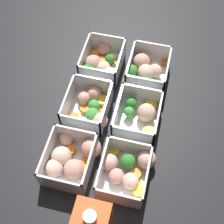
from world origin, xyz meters
TOP-DOWN VIEW (x-y plane):
  - ground_plane at (0.00, 0.00)m, footprint 4.00×4.00m
  - container_near_left at (-0.15, -0.07)m, footprint 0.15×0.12m
  - container_near_center at (-0.00, -0.06)m, footprint 0.14×0.13m
  - container_near_right at (0.16, -0.07)m, footprint 0.15×0.13m
  - container_far_left at (-0.16, 0.06)m, footprint 0.16×0.12m
  - container_far_center at (-0.01, 0.07)m, footprint 0.15×0.12m
  - container_far_right at (0.15, 0.07)m, footprint 0.15×0.14m

SIDE VIEW (x-z plane):
  - ground_plane at x=0.00m, z-range 0.00..0.00m
  - container_near_center at x=0.00m, z-range -0.01..0.06m
  - container_far_center at x=-0.01m, z-range -0.01..0.06m
  - container_far_right at x=0.15m, z-range -0.01..0.06m
  - container_near_left at x=-0.15m, z-range -0.01..0.06m
  - container_near_right at x=0.16m, z-range -0.01..0.06m
  - container_far_left at x=-0.16m, z-range -0.01..0.06m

